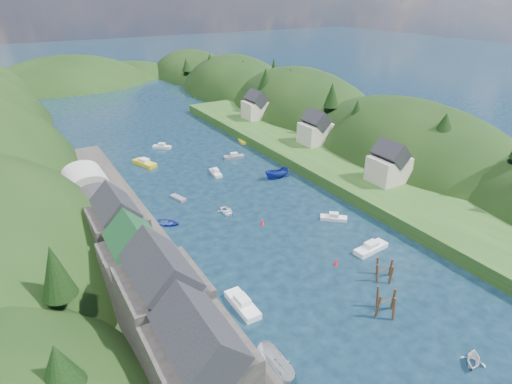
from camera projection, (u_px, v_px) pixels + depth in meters
ground at (206, 172)px, 96.08m from camera, size 600.00×600.00×0.00m
hillside_right at (301, 140)px, 139.44m from camera, size 36.00×245.56×48.00m
far_hills at (97, 104)px, 197.48m from camera, size 103.00×68.00×44.00m
hill_trees at (175, 108)px, 103.35m from camera, size 92.25×151.17×12.20m
quay_left at (141, 268)px, 61.30m from camera, size 12.00×110.00×2.00m
terrace_left_grass at (90, 282)px, 57.96m from camera, size 12.00×110.00×2.50m
quayside_buildings at (154, 291)px, 47.20m from camera, size 8.00×35.84×12.90m
boat_sheds at (93, 195)px, 73.27m from camera, size 7.00×21.00×7.50m
terrace_right at (322, 160)px, 99.35m from camera, size 16.00×120.00×2.40m
right_bank_cottages at (311, 130)px, 105.20m from camera, size 9.00×59.24×8.41m
piling_cluster_near at (385, 304)px, 53.73m from camera, size 3.28×3.05×3.85m
piling_cluster_far at (384, 272)px, 60.30m from camera, size 3.09×2.90×3.38m
channel_buoy_near at (336, 262)px, 63.56m from camera, size 0.70×0.70×1.10m
channel_buoy_far at (262, 222)px, 74.42m from camera, size 0.70×0.70×1.10m
moored_boats at (253, 225)px, 73.15m from camera, size 36.48×89.14×2.44m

